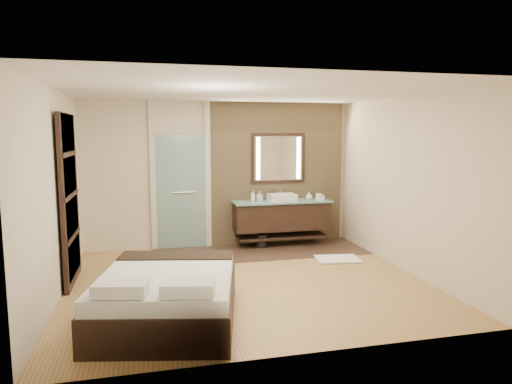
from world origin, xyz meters
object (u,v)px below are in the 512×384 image
object	(u,v)px
mirror_unit	(278,158)
bed	(168,296)
vanity	(282,216)
waste_bin	(261,241)

from	to	relation	value
mirror_unit	bed	bearing A→B (deg)	-124.38
mirror_unit	bed	world-z (taller)	mirror_unit
vanity	mirror_unit	bearing A→B (deg)	90.00
waste_bin	mirror_unit	bearing A→B (deg)	36.88
mirror_unit	waste_bin	xyz separation A→B (m)	(-0.41, -0.31, -1.52)
mirror_unit	waste_bin	bearing A→B (deg)	-143.12
waste_bin	bed	bearing A→B (deg)	-121.72
vanity	waste_bin	bearing A→B (deg)	-170.55
vanity	bed	bearing A→B (deg)	-126.40
vanity	bed	distance (m)	3.83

